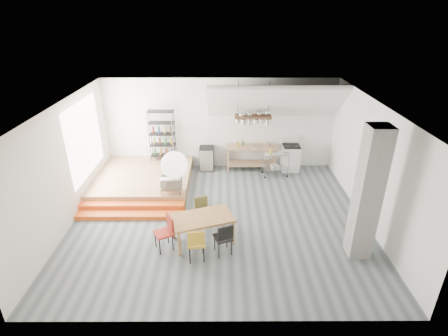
{
  "coord_description": "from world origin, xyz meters",
  "views": [
    {
      "loc": [
        0.1,
        -8.22,
        5.41
      ],
      "look_at": [
        0.13,
        0.8,
        1.17
      ],
      "focal_mm": 28.0,
      "sensor_mm": 36.0,
      "label": 1
    }
  ],
  "objects_px": {
    "stove": "(290,157)",
    "mini_fridge": "(207,158)",
    "dining_table": "(202,220)",
    "rolling_cart": "(275,161)"
  },
  "relations": [
    {
      "from": "stove",
      "to": "dining_table",
      "type": "relative_size",
      "value": 0.7
    },
    {
      "from": "rolling_cart",
      "to": "dining_table",
      "type": "bearing_deg",
      "value": -128.37
    },
    {
      "from": "stove",
      "to": "rolling_cart",
      "type": "bearing_deg",
      "value": -142.56
    },
    {
      "from": "dining_table",
      "to": "rolling_cart",
      "type": "bearing_deg",
      "value": 39.38
    },
    {
      "from": "rolling_cart",
      "to": "mini_fridge",
      "type": "height_order",
      "value": "mini_fridge"
    },
    {
      "from": "stove",
      "to": "dining_table",
      "type": "distance_m",
      "value": 5.09
    },
    {
      "from": "dining_table",
      "to": "mini_fridge",
      "type": "height_order",
      "value": "mini_fridge"
    },
    {
      "from": "dining_table",
      "to": "mini_fridge",
      "type": "bearing_deg",
      "value": 72.15
    },
    {
      "from": "stove",
      "to": "mini_fridge",
      "type": "height_order",
      "value": "stove"
    },
    {
      "from": "stove",
      "to": "mini_fridge",
      "type": "relative_size",
      "value": 1.39
    }
  ]
}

